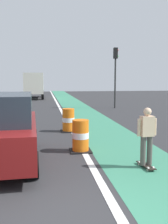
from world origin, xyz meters
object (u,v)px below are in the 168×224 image
object	(u,v)px
parked_suv_nearest	(4,128)
skateboarder_on_lane	(147,136)
traffic_light_corner	(115,67)
traffic_barrel_front	(81,136)
delivery_truck_down_block	(34,84)
traffic_barrel_mid	(68,120)

from	to	relation	value
parked_suv_nearest	skateboarder_on_lane	bearing A→B (deg)	-14.70
traffic_light_corner	parked_suv_nearest	bearing A→B (deg)	-117.11
traffic_barrel_front	traffic_light_corner	bearing A→B (deg)	69.94
skateboarder_on_lane	delivery_truck_down_block	xyz separation A→B (m)	(-4.03, 27.94, 0.94)
delivery_truck_down_block	traffic_light_corner	bearing A→B (deg)	-60.53
skateboarder_on_lane	traffic_barrel_mid	bearing A→B (deg)	107.12
parked_suv_nearest	traffic_light_corner	world-z (taller)	traffic_light_corner
skateboarder_on_lane	traffic_barrel_front	bearing A→B (deg)	129.31
parked_suv_nearest	traffic_light_corner	xyz separation A→B (m)	(7.20, 14.06, 2.47)
traffic_barrel_mid	traffic_light_corner	bearing A→B (deg)	63.08
traffic_barrel_front	delivery_truck_down_block	distance (m)	26.16
traffic_barrel_mid	delivery_truck_down_block	bearing A→B (deg)	95.97
parked_suv_nearest	traffic_barrel_front	world-z (taller)	parked_suv_nearest
skateboarder_on_lane	traffic_barrel_front	xyz separation A→B (m)	(-1.58, 1.93, -0.38)
skateboarder_on_lane	delivery_truck_down_block	distance (m)	28.24
skateboarder_on_lane	traffic_barrel_mid	distance (m)	5.71
parked_suv_nearest	traffic_barrel_front	size ratio (longest dim) A/B	4.29
traffic_light_corner	traffic_barrel_mid	bearing A→B (deg)	-116.92
parked_suv_nearest	traffic_light_corner	distance (m)	15.99
traffic_barrel_mid	delivery_truck_down_block	size ratio (longest dim) A/B	0.14
traffic_barrel_front	traffic_barrel_mid	size ratio (longest dim) A/B	1.00
parked_suv_nearest	traffic_barrel_front	bearing A→B (deg)	20.46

